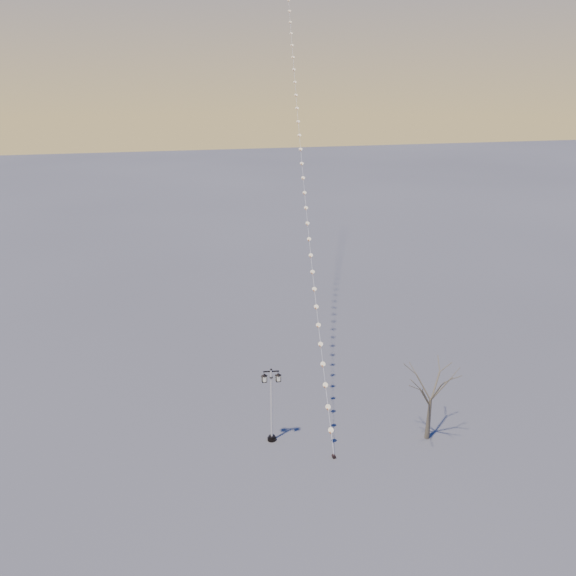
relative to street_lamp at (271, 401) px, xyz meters
name	(u,v)px	position (x,y,z in m)	size (l,w,h in m)	color
ground	(289,444)	(0.84, -0.60, -2.51)	(300.00, 300.00, 0.00)	#4D4D4D
street_lamp	(271,401)	(0.00, 0.00, 0.00)	(1.14, 0.51, 4.53)	black
bare_tree	(432,388)	(8.59, -1.96, 0.68)	(2.77, 2.77, 4.59)	brown
kite_train	(302,132)	(6.87, 18.76, 12.79)	(8.58, 42.92, 30.79)	black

